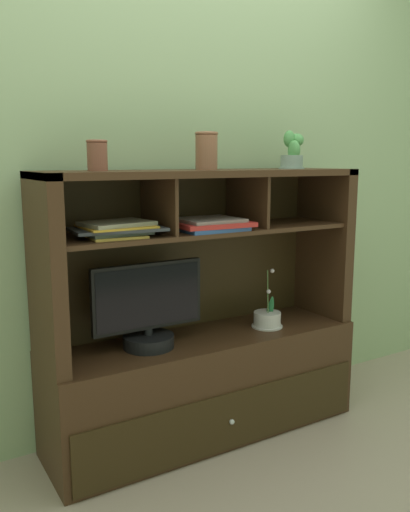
# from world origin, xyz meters

# --- Properties ---
(floor_plane) EXTENTS (6.00, 6.00, 0.02)m
(floor_plane) POSITION_xyz_m (0.00, 0.00, -0.01)
(floor_plane) COLOR tan
(floor_plane) RESTS_ON ground
(back_wall) EXTENTS (6.00, 0.02, 2.80)m
(back_wall) POSITION_xyz_m (0.00, 0.25, 1.40)
(back_wall) COLOR #9BB385
(back_wall) RESTS_ON ground
(media_console) EXTENTS (1.52, 0.46, 1.27)m
(media_console) POSITION_xyz_m (0.00, 0.01, 0.40)
(media_console) COLOR #3B2414
(media_console) RESTS_ON ground
(tv_monitor) EXTENTS (0.51, 0.23, 0.38)m
(tv_monitor) POSITION_xyz_m (-0.30, -0.01, 0.65)
(tv_monitor) COLOR black
(tv_monitor) RESTS_ON media_console
(potted_orchid) EXTENTS (0.15, 0.15, 0.30)m
(potted_orchid) POSITION_xyz_m (0.33, -0.05, 0.53)
(potted_orchid) COLOR silver
(potted_orchid) RESTS_ON media_console
(magazine_stack_left) EXTENTS (0.35, 0.27, 0.05)m
(magazine_stack_left) POSITION_xyz_m (-0.00, -0.05, 1.03)
(magazine_stack_left) COLOR #294986
(magazine_stack_left) RESTS_ON media_console
(magazine_stack_centre) EXTENTS (0.39, 0.27, 0.06)m
(magazine_stack_centre) POSITION_xyz_m (-0.44, -0.03, 1.03)
(magazine_stack_centre) COLOR gold
(magazine_stack_centre) RESTS_ON media_console
(potted_succulent) EXTENTS (0.13, 0.13, 0.19)m
(potted_succulent) POSITION_xyz_m (0.50, -0.01, 1.34)
(potted_succulent) COLOR #88A096
(potted_succulent) RESTS_ON media_console
(ceramic_vase) EXTENTS (0.10, 0.10, 0.17)m
(ceramic_vase) POSITION_xyz_m (0.00, -0.01, 1.35)
(ceramic_vase) COLOR brown
(ceramic_vase) RESTS_ON media_console
(accent_vase) EXTENTS (0.09, 0.09, 0.12)m
(accent_vase) POSITION_xyz_m (-0.49, 0.02, 1.33)
(accent_vase) COLOR brown
(accent_vase) RESTS_ON media_console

